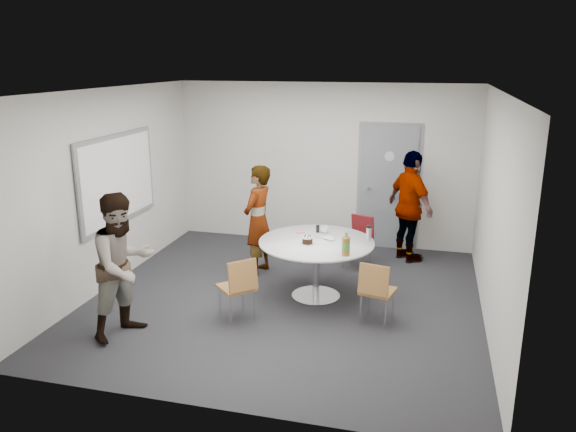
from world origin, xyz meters
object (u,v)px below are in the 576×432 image
(person_main, at_px, (258,220))
(chair_near_right, at_px, (376,288))
(chair_near_left, at_px, (239,284))
(chair_far, at_px, (360,236))
(door, at_px, (388,187))
(person_right, at_px, (410,207))
(whiteboard, at_px, (118,179))
(table, at_px, (318,249))
(person_left, at_px, (123,265))

(person_main, bearing_deg, chair_near_right, 66.44)
(chair_near_left, bearing_deg, chair_far, 17.65)
(chair_near_left, distance_m, person_main, 1.65)
(chair_near_right, bearing_deg, chair_near_left, -156.40)
(door, relative_size, chair_near_right, 2.69)
(chair_far, distance_m, person_right, 0.93)
(door, relative_size, chair_near_left, 2.63)
(person_main, bearing_deg, whiteboard, -59.51)
(chair_near_right, bearing_deg, table, 155.66)
(person_main, distance_m, person_left, 2.39)
(chair_far, relative_size, person_main, 0.49)
(person_main, bearing_deg, table, 68.01)
(door, relative_size, chair_far, 2.70)
(chair_near_right, xyz_separation_m, person_right, (0.27, 2.37, 0.39))
(person_right, bearing_deg, door, -4.14)
(chair_near_right, relative_size, chair_far, 1.00)
(table, bearing_deg, person_left, -141.13)
(door, relative_size, person_main, 1.31)
(table, relative_size, chair_near_left, 1.86)
(table, height_order, person_main, person_main)
(chair_far, bearing_deg, person_left, 69.00)
(table, bearing_deg, person_main, 146.70)
(person_main, height_order, person_right, person_right)
(person_right, bearing_deg, chair_far, 83.60)
(whiteboard, distance_m, person_main, 2.04)
(chair_far, bearing_deg, table, 91.62)
(whiteboard, distance_m, chair_far, 3.61)
(chair_far, bearing_deg, person_main, 42.03)
(whiteboard, distance_m, chair_near_left, 2.50)
(whiteboard, distance_m, chair_near_right, 3.86)
(chair_near_left, bearing_deg, person_left, 162.89)
(whiteboard, xyz_separation_m, person_left, (0.95, -1.58, -0.61))
(whiteboard, distance_m, table, 2.96)
(chair_near_left, distance_m, chair_near_right, 1.62)
(whiteboard, bearing_deg, table, -0.75)
(door, bearing_deg, person_main, -136.43)
(chair_far, xyz_separation_m, person_left, (-2.29, -2.85, 0.36))
(chair_near_right, distance_m, person_right, 2.41)
(door, xyz_separation_m, table, (-0.70, -2.32, -0.36))
(door, bearing_deg, chair_near_left, -114.30)
(chair_near_left, xyz_separation_m, chair_far, (1.14, 2.24, -0.01))
(chair_near_left, height_order, person_main, person_main)
(whiteboard, relative_size, person_main, 1.18)
(table, height_order, chair_near_right, table)
(door, distance_m, person_left, 4.67)
(whiteboard, relative_size, chair_far, 2.42)
(chair_near_right, height_order, person_left, person_left)
(person_left, relative_size, person_right, 0.96)
(person_left, bearing_deg, chair_near_left, -39.52)
(table, distance_m, chair_near_left, 1.22)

